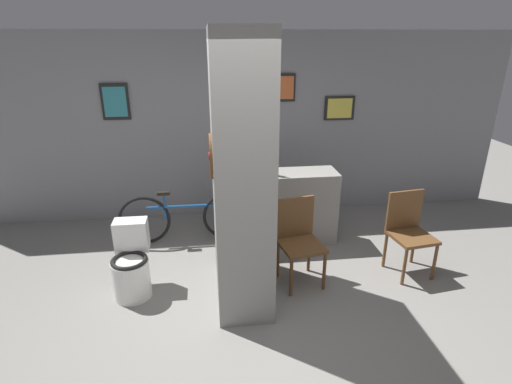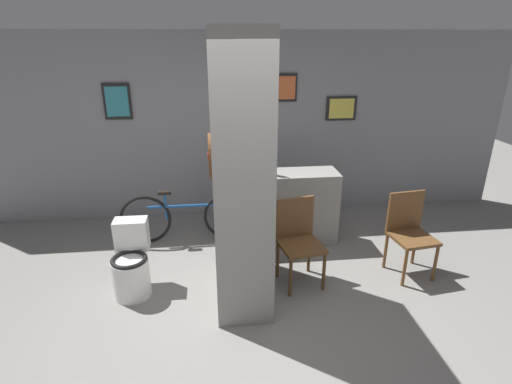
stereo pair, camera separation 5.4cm
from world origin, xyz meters
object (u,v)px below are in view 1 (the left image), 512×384
Objects in this scene: chair_by_doorway at (409,229)px; bottle_tall at (273,166)px; bicycle at (187,217)px; toilet at (131,266)px; chair_near_pillar at (299,237)px.

chair_by_doorway is 1.70m from bottle_tall.
bottle_tall reaches higher than bicycle.
chair_by_doorway is at bearing -22.00° from bicycle.
toilet is 1.97m from bottle_tall.
chair_near_pillar is 1.26m from chair_by_doorway.
toilet is at bearing 173.59° from chair_by_doorway.
bicycle is at bearing 128.80° from chair_near_pillar.
toilet is 2.28× the size of bottle_tall.
toilet is 1.76m from chair_near_pillar.
chair_by_doorway is at bearing -29.72° from bottle_tall.
bottle_tall reaches higher than toilet.
bottle_tall is (-0.14, 0.84, 0.54)m from chair_near_pillar.
chair_by_doorway is at bearing 1.33° from toilet.
toilet is at bearing -116.17° from bicycle.
chair_by_doorway is at bearing -9.21° from chair_near_pillar.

